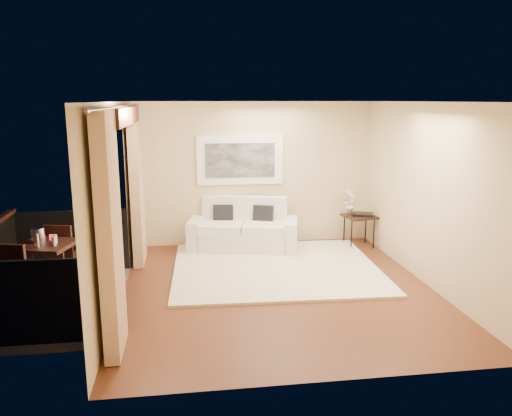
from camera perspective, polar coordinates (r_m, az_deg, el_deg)
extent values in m
plane|color=brown|center=(7.45, 2.53, -9.23)|extent=(5.00, 5.00, 0.00)
plane|color=white|center=(6.93, 2.75, 12.03)|extent=(5.00, 5.00, 0.00)
plane|color=#D0BB8B|center=(9.50, -0.15, 3.93)|extent=(4.50, 0.00, 4.50)
plane|color=#D0BB8B|center=(4.70, 8.27, -4.88)|extent=(4.50, 0.00, 4.50)
plane|color=#D0BB8B|center=(7.79, 19.12, 1.41)|extent=(0.00, 5.00, 5.00)
plane|color=#D0BB8B|center=(8.82, -14.21, 2.91)|extent=(0.00, 2.70, 2.70)
plane|color=#D0BB8B|center=(5.23, -18.35, -3.62)|extent=(0.00, 2.70, 2.70)
plane|color=#D0BB8B|center=(6.88, -16.34, 10.31)|extent=(0.00, 2.40, 2.40)
cube|color=black|center=(6.86, -15.31, 10.12)|extent=(0.28, 2.40, 0.22)
cube|color=#605B56|center=(7.59, -21.98, -10.22)|extent=(1.80, 2.60, 0.12)
cube|color=black|center=(8.58, -20.30, -3.55)|extent=(1.80, 0.06, 1.00)
cube|color=black|center=(6.25, -25.14, -9.81)|extent=(1.80, 0.06, 1.00)
cube|color=tan|center=(8.51, -13.47, 2.42)|extent=(0.16, 0.75, 2.62)
cube|color=tan|center=(5.50, -16.36, -3.04)|extent=(0.16, 0.75, 2.62)
cylinder|color=#4C473F|center=(6.86, -15.20, 11.04)|extent=(0.04, 4.80, 0.04)
cube|color=white|center=(9.40, -1.83, 5.50)|extent=(1.62, 0.05, 0.92)
cube|color=black|center=(9.36, -1.81, 5.47)|extent=(1.30, 0.02, 0.64)
cube|color=#F2E5C3|center=(8.27, 2.26, -6.84)|extent=(3.42, 3.01, 0.04)
cube|color=white|center=(9.24, -1.47, -3.63)|extent=(1.74, 1.16, 0.39)
cube|color=white|center=(9.46, -1.29, -0.96)|extent=(1.60, 0.53, 0.77)
cube|color=white|center=(9.33, -6.82, -2.95)|extent=(0.40, 0.87, 0.58)
cube|color=white|center=(9.17, 3.97, -3.16)|extent=(0.40, 0.87, 0.58)
cube|color=white|center=(9.19, -3.88, -2.05)|extent=(0.89, 0.89, 0.13)
cube|color=white|center=(9.11, 0.92, -2.14)|extent=(0.89, 0.89, 0.13)
cube|color=black|center=(9.36, -3.77, -0.78)|extent=(0.39, 0.22, 0.38)
cube|color=black|center=(9.29, 0.82, -0.85)|extent=(0.41, 0.29, 0.38)
cube|color=black|center=(9.62, 11.73, -0.94)|extent=(0.64, 0.64, 0.04)
cylinder|color=black|center=(9.42, 10.85, -3.03)|extent=(0.03, 0.03, 0.55)
cylinder|color=black|center=(9.57, 13.31, -2.91)|extent=(0.03, 0.03, 0.55)
cylinder|color=black|center=(9.82, 10.04, -2.38)|extent=(0.03, 0.03, 0.55)
cylinder|color=black|center=(9.96, 12.42, -2.27)|extent=(0.03, 0.03, 0.55)
cube|color=black|center=(9.60, 12.13, -0.71)|extent=(0.45, 0.39, 0.05)
imported|color=white|center=(9.69, 10.68, 0.84)|extent=(0.32, 0.31, 0.51)
cube|color=black|center=(7.40, -22.90, -3.95)|extent=(0.84, 0.84, 0.05)
cylinder|color=black|center=(7.34, -25.30, -7.63)|extent=(0.04, 0.04, 0.75)
cylinder|color=black|center=(7.19, -21.02, -7.65)|extent=(0.04, 0.04, 0.75)
cylinder|color=black|center=(7.85, -24.12, -6.27)|extent=(0.04, 0.04, 0.75)
cylinder|color=black|center=(7.71, -20.11, -6.26)|extent=(0.04, 0.04, 0.75)
cube|color=black|center=(8.00, -20.92, -5.14)|extent=(0.50, 0.50, 0.05)
cube|color=black|center=(7.77, -21.66, -3.80)|extent=(0.42, 0.14, 0.54)
cylinder|color=black|center=(8.14, -19.21, -6.43)|extent=(0.03, 0.03, 0.43)
cylinder|color=black|center=(8.28, -21.34, -6.27)|extent=(0.03, 0.03, 0.43)
cylinder|color=black|center=(7.85, -20.21, -7.19)|extent=(0.03, 0.03, 0.43)
cylinder|color=black|center=(8.00, -22.41, -7.01)|extent=(0.03, 0.03, 0.43)
cube|color=black|center=(6.70, -27.10, -8.76)|extent=(0.54, 0.54, 0.05)
cube|color=black|center=(6.77, -26.40, -6.08)|extent=(0.45, 0.16, 0.58)
cylinder|color=black|center=(6.55, -26.40, -11.50)|extent=(0.03, 0.03, 0.46)
cylinder|color=black|center=(6.83, -24.78, -10.37)|extent=(0.03, 0.03, 0.46)
cylinder|color=white|center=(7.48, -23.65, -2.85)|extent=(0.18, 0.18, 0.20)
cylinder|color=red|center=(7.55, -22.35, -3.11)|extent=(0.06, 0.06, 0.07)
cylinder|color=white|center=(7.22, -23.70, -3.44)|extent=(0.04, 0.04, 0.18)
cylinder|color=silver|center=(7.23, -22.10, -3.53)|extent=(0.06, 0.06, 0.12)
cylinder|color=white|center=(7.34, -22.00, -3.30)|extent=(0.06, 0.06, 0.12)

